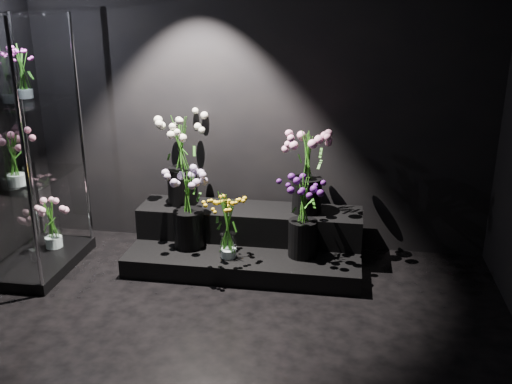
# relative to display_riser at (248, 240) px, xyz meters

# --- Properties ---
(floor) EXTENTS (4.00, 4.00, 0.00)m
(floor) POSITION_rel_display_riser_xyz_m (0.02, -1.62, -0.18)
(floor) COLOR black
(floor) RESTS_ON ground
(wall_back) EXTENTS (4.00, 0.00, 4.00)m
(wall_back) POSITION_rel_display_riser_xyz_m (0.02, 0.38, 1.22)
(wall_back) COLOR black
(wall_back) RESTS_ON floor
(display_riser) EXTENTS (1.92, 0.85, 0.43)m
(display_riser) POSITION_rel_display_riser_xyz_m (0.00, 0.00, 0.00)
(display_riser) COLOR black
(display_riser) RESTS_ON floor
(display_case) EXTENTS (0.56, 0.93, 2.04)m
(display_case) POSITION_rel_display_riser_xyz_m (-1.69, -0.42, 0.84)
(display_case) COLOR black
(display_case) RESTS_ON floor
(bouquet_orange_bells) EXTENTS (0.33, 0.33, 0.55)m
(bouquet_orange_bells) POSITION_rel_display_riser_xyz_m (-0.10, -0.32, 0.26)
(bouquet_orange_bells) COLOR white
(bouquet_orange_bells) RESTS_ON display_riser
(bouquet_lilac) EXTENTS (0.47, 0.47, 0.68)m
(bouquet_lilac) POSITION_rel_display_riser_xyz_m (-0.47, -0.16, 0.37)
(bouquet_lilac) COLOR black
(bouquet_lilac) RESTS_ON display_riser
(bouquet_purple) EXTENTS (0.39, 0.39, 0.69)m
(bouquet_purple) POSITION_rel_display_riser_xyz_m (0.48, -0.19, 0.36)
(bouquet_purple) COLOR black
(bouquet_purple) RESTS_ON display_riser
(bouquet_cream_roses) EXTENTS (0.46, 0.46, 0.78)m
(bouquet_cream_roses) POSITION_rel_display_riser_xyz_m (-0.60, 0.15, 0.70)
(bouquet_cream_roses) COLOR black
(bouquet_cream_roses) RESTS_ON display_riser
(bouquet_pink_roses) EXTENTS (0.44, 0.44, 0.69)m
(bouquet_pink_roses) POSITION_rel_display_riser_xyz_m (0.48, 0.12, 0.65)
(bouquet_pink_roses) COLOR black
(bouquet_pink_roses) RESTS_ON display_riser
(bouquet_case_pink) EXTENTS (0.32, 0.32, 0.40)m
(bouquet_case_pink) POSITION_rel_display_riser_xyz_m (-1.66, -0.63, 0.83)
(bouquet_case_pink) COLOR white
(bouquet_case_pink) RESTS_ON display_case
(bouquet_case_magenta) EXTENTS (0.27, 0.27, 0.41)m
(bouquet_case_magenta) POSITION_rel_display_riser_xyz_m (-1.71, -0.28, 1.43)
(bouquet_case_magenta) COLOR white
(bouquet_case_magenta) RESTS_ON display_case
(bouquet_case_base_pink) EXTENTS (0.38, 0.38, 0.45)m
(bouquet_case_base_pink) POSITION_rel_display_riser_xyz_m (-1.66, -0.22, 0.16)
(bouquet_case_base_pink) COLOR white
(bouquet_case_base_pink) RESTS_ON display_case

